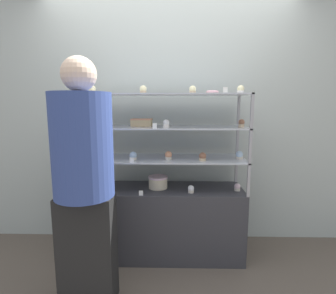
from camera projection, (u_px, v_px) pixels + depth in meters
name	position (u px, v px, depth m)	size (l,w,h in m)	color
ground_plane	(168.00, 253.00, 2.57)	(20.00, 20.00, 0.00)	brown
back_wall	(169.00, 119.00, 2.74)	(8.00, 0.05, 2.60)	#A8B2AD
display_base	(168.00, 221.00, 2.52)	(1.40, 0.47, 0.67)	#333338
display_riser_lower	(168.00, 160.00, 2.42)	(1.40, 0.47, 0.29)	#99999E
display_riser_middle	(168.00, 128.00, 2.38)	(1.40, 0.47, 0.29)	#99999E
display_riser_upper	(168.00, 96.00, 2.33)	(1.40, 0.47, 0.29)	#99999E
layer_cake_centerpiece	(158.00, 182.00, 2.46)	(0.18, 0.18, 0.11)	beige
sheet_cake_frosted	(142.00, 122.00, 2.43)	(0.19, 0.17, 0.07)	#DBBC84
cupcake_0	(98.00, 186.00, 2.41)	(0.06, 0.06, 0.07)	beige
cupcake_1	(191.00, 189.00, 2.33)	(0.06, 0.06, 0.07)	beige
cupcake_2	(237.00, 187.00, 2.39)	(0.06, 0.06, 0.07)	beige
price_tag_0	(141.00, 193.00, 2.25)	(0.04, 0.00, 0.04)	white
cupcake_3	(98.00, 155.00, 2.39)	(0.06, 0.06, 0.07)	#CCB28C
cupcake_4	(133.00, 156.00, 2.32)	(0.06, 0.06, 0.07)	beige
cupcake_5	(168.00, 156.00, 2.35)	(0.06, 0.06, 0.07)	beige
cupcake_6	(203.00, 157.00, 2.29)	(0.06, 0.06, 0.07)	#CCB28C
cupcake_7	(239.00, 155.00, 2.35)	(0.06, 0.06, 0.07)	beige
price_tag_1	(132.00, 160.00, 2.21)	(0.04, 0.00, 0.04)	white
cupcake_8	(94.00, 124.00, 2.26)	(0.05, 0.05, 0.07)	#CCB28C
cupcake_9	(166.00, 124.00, 2.25)	(0.05, 0.05, 0.07)	white
cupcake_10	(241.00, 123.00, 2.30)	(0.05, 0.05, 0.07)	#CCB28C
price_tag_2	(155.00, 126.00, 2.16)	(0.04, 0.00, 0.04)	white
cupcake_11	(92.00, 90.00, 2.24)	(0.06, 0.06, 0.07)	beige
cupcake_12	(143.00, 90.00, 2.26)	(0.06, 0.06, 0.07)	#CCB28C
cupcake_13	(193.00, 90.00, 2.28)	(0.06, 0.06, 0.07)	#CCB28C
cupcake_14	(241.00, 90.00, 2.24)	(0.06, 0.06, 0.07)	white
price_tag_3	(225.00, 90.00, 2.10)	(0.04, 0.00, 0.04)	white
donut_glazed	(212.00, 92.00, 2.37)	(0.11, 0.11, 0.03)	#EFB2BC
customer_figure	(84.00, 179.00, 1.80)	(0.41, 0.41, 1.75)	black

